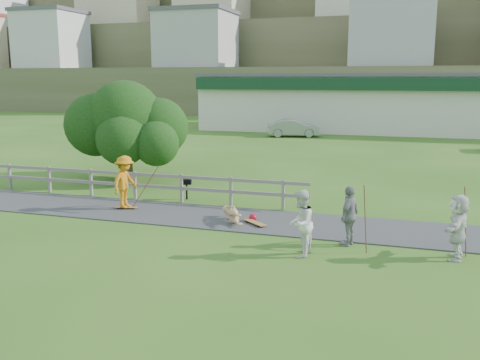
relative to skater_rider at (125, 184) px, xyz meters
The scene contains 19 objects.
ground 3.91m from the skater_rider, 24.54° to the right, with size 260.00×260.00×0.00m, color #305919.
path 3.57m from the skater_rider, ahead, with size 34.00×3.00×0.04m, color #333335.
fence 2.09m from the skater_rider, 124.08° to the left, with size 15.05×0.10×1.10m.
strip_mall 34.23m from the skater_rider, 77.41° to the left, with size 32.50×10.75×5.10m.
hillside 90.80m from the skater_rider, 87.80° to the left, with size 220.00×67.00×47.50m.
skater_rider is the anchor object (origin of this frame).
skater_fallen 4.34m from the skater_rider, ahead, with size 1.61×0.38×0.59m, color tan.
spectator_a 7.71m from the skater_rider, 24.00° to the right, with size 0.88×0.69×1.81m, color silver.
spectator_b 8.37m from the skater_rider, 12.30° to the right, with size 1.02×0.42×1.73m, color gray.
spectator_d 11.23m from the skater_rider, 11.01° to the right, with size 1.63×0.52×1.76m, color silver.
car_silver 25.76m from the skater_rider, 88.31° to the left, with size 1.48×4.25×1.40m, color #909497.
tree 5.97m from the skater_rider, 118.63° to the left, with size 5.58×5.58×3.66m, color black, non-canonical shape.
bbq 2.72m from the skater_rider, 57.15° to the left, with size 0.37×0.28×0.81m, color black, non-canonical shape.
longboard_rider 0.90m from the skater_rider, 90.00° to the right, with size 0.82×0.20×0.09m, color olive, non-canonical shape.
longboard_fallen 5.17m from the skater_rider, ahead, with size 1.00×0.24×0.11m, color olive, non-canonical shape.
helmet 4.93m from the skater_rider, ahead, with size 0.26×0.26×0.26m, color maroon.
pole_rider 0.72m from the skater_rider, 33.69° to the left, with size 0.03×0.03×1.94m, color brown.
pole_spec_left 8.98m from the skater_rider, 15.13° to the right, with size 0.03×0.03×1.89m, color brown.
pole_spec_right 11.39m from the skater_rider, ahead, with size 0.03×0.03×1.92m, color brown.
Camera 1 is at (6.19, -15.19, 4.74)m, focal length 40.00 mm.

